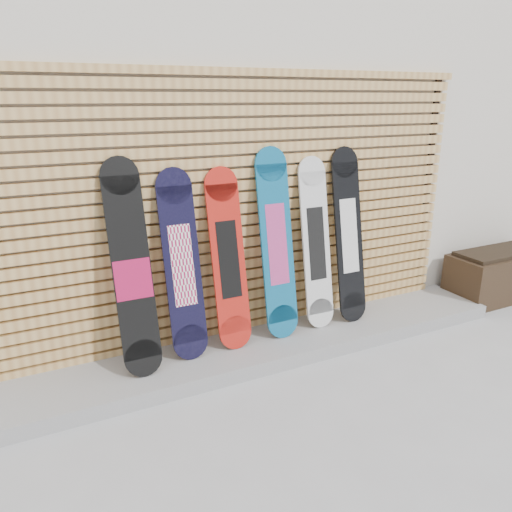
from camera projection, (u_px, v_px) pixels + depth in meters
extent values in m
plane|color=#98999B|center=(321.00, 388.00, 3.74)|extent=(80.00, 80.00, 0.00)
cube|color=beige|center=(207.00, 120.00, 6.38)|extent=(12.00, 5.00, 3.60)
cube|color=gray|center=(262.00, 346.00, 4.23)|extent=(4.60, 0.70, 0.12)
cube|color=tan|center=(247.00, 325.00, 4.46)|extent=(4.20, 0.05, 0.08)
cube|color=tan|center=(247.00, 315.00, 4.43)|extent=(4.20, 0.05, 0.08)
cube|color=tan|center=(247.00, 305.00, 4.40)|extent=(4.20, 0.05, 0.07)
cube|color=tan|center=(247.00, 295.00, 4.37)|extent=(4.20, 0.05, 0.07)
cube|color=tan|center=(247.00, 284.00, 4.34)|extent=(4.20, 0.05, 0.07)
cube|color=tan|center=(247.00, 274.00, 4.31)|extent=(4.20, 0.05, 0.07)
cube|color=tan|center=(247.00, 263.00, 4.28)|extent=(4.20, 0.05, 0.07)
cube|color=tan|center=(247.00, 252.00, 4.25)|extent=(4.20, 0.05, 0.07)
cube|color=tan|center=(247.00, 241.00, 4.22)|extent=(4.20, 0.05, 0.07)
cube|color=tan|center=(247.00, 230.00, 4.19)|extent=(4.20, 0.05, 0.08)
cube|color=tan|center=(246.00, 219.00, 4.16)|extent=(4.20, 0.05, 0.08)
cube|color=tan|center=(246.00, 208.00, 4.13)|extent=(4.20, 0.05, 0.08)
cube|color=tan|center=(246.00, 196.00, 4.10)|extent=(4.20, 0.05, 0.08)
cube|color=tan|center=(246.00, 184.00, 4.07)|extent=(4.20, 0.05, 0.08)
cube|color=tan|center=(246.00, 173.00, 4.04)|extent=(4.20, 0.05, 0.08)
cube|color=tan|center=(246.00, 160.00, 4.01)|extent=(4.20, 0.05, 0.08)
cube|color=tan|center=(246.00, 148.00, 3.98)|extent=(4.20, 0.05, 0.08)
cube|color=tan|center=(246.00, 136.00, 3.95)|extent=(4.20, 0.05, 0.08)
cube|color=tan|center=(246.00, 123.00, 3.92)|extent=(4.20, 0.05, 0.08)
cube|color=tan|center=(246.00, 110.00, 3.89)|extent=(4.20, 0.05, 0.08)
cube|color=tan|center=(246.00, 97.00, 3.86)|extent=(4.20, 0.05, 0.08)
cube|color=tan|center=(246.00, 84.00, 3.83)|extent=(4.20, 0.05, 0.08)
cube|color=black|center=(426.00, 197.00, 5.04)|extent=(0.06, 0.04, 2.23)
cube|color=tan|center=(246.00, 72.00, 3.81)|extent=(4.26, 0.07, 0.06)
cube|color=black|center=(500.00, 275.00, 5.37)|extent=(1.19, 0.50, 0.50)
cube|color=black|center=(504.00, 251.00, 5.28)|extent=(1.09, 0.40, 0.04)
cube|color=black|center=(132.00, 268.00, 3.59)|extent=(0.28, 0.34, 1.30)
cylinder|color=black|center=(143.00, 358.00, 3.66)|extent=(0.28, 0.09, 0.28)
cylinder|color=black|center=(119.00, 176.00, 3.53)|extent=(0.28, 0.09, 0.28)
cube|color=maroon|center=(133.00, 279.00, 3.60)|extent=(0.27, 0.09, 0.29)
cube|color=black|center=(182.00, 265.00, 3.81)|extent=(0.28, 0.26, 1.19)
cylinder|color=black|center=(191.00, 342.00, 3.89)|extent=(0.28, 0.08, 0.28)
cylinder|color=black|center=(173.00, 186.00, 3.73)|extent=(0.28, 0.08, 0.28)
cube|color=white|center=(182.00, 265.00, 3.81)|extent=(0.17, 0.15, 0.62)
cube|color=#B11B12|center=(228.00, 260.00, 3.98)|extent=(0.28, 0.26, 1.18)
cylinder|color=#B11B12|center=(235.00, 332.00, 4.05)|extent=(0.28, 0.08, 0.28)
cylinder|color=#B11B12|center=(221.00, 184.00, 3.90)|extent=(0.28, 0.08, 0.28)
cube|color=black|center=(228.00, 260.00, 3.98)|extent=(0.17, 0.15, 0.61)
cube|color=#0D5883|center=(277.00, 244.00, 4.15)|extent=(0.29, 0.26, 1.30)
cylinder|color=#0D5883|center=(283.00, 321.00, 4.24)|extent=(0.29, 0.07, 0.29)
cylinder|color=#0D5883|center=(271.00, 164.00, 4.05)|extent=(0.29, 0.07, 0.29)
cube|color=#C44588|center=(277.00, 244.00, 4.15)|extent=(0.18, 0.15, 0.67)
cube|color=silver|center=(316.00, 244.00, 4.34)|extent=(0.26, 0.25, 1.23)
cylinder|color=silver|center=(320.00, 313.00, 4.43)|extent=(0.26, 0.07, 0.26)
cylinder|color=silver|center=(311.00, 171.00, 4.25)|extent=(0.26, 0.07, 0.26)
cube|color=black|center=(316.00, 244.00, 4.34)|extent=(0.16, 0.14, 0.63)
cube|color=black|center=(349.00, 236.00, 4.46)|extent=(0.27, 0.27, 1.28)
cylinder|color=black|center=(353.00, 307.00, 4.55)|extent=(0.27, 0.07, 0.27)
cylinder|color=black|center=(344.00, 162.00, 4.37)|extent=(0.27, 0.07, 0.27)
cube|color=silver|center=(349.00, 236.00, 4.46)|extent=(0.17, 0.15, 0.66)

